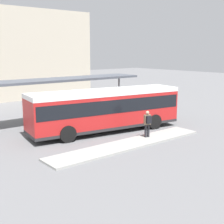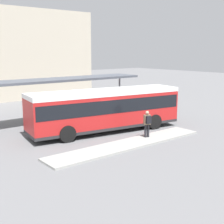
% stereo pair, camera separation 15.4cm
% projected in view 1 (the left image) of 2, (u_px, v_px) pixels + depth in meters
% --- Properties ---
extents(ground_plane, '(120.00, 120.00, 0.00)m').
position_uv_depth(ground_plane, '(106.00, 131.00, 22.08)').
color(ground_plane, slate).
extents(curb_island, '(11.01, 1.80, 0.12)m').
position_uv_depth(curb_island, '(129.00, 144.00, 18.85)').
color(curb_island, '#9E9E99').
rests_on(curb_island, ground_plane).
extents(city_bus, '(11.19, 4.13, 2.95)m').
position_uv_depth(city_bus, '(106.00, 107.00, 21.75)').
color(city_bus, red).
rests_on(city_bus, ground_plane).
extents(pedestrian_waiting, '(0.49, 0.53, 1.72)m').
position_uv_depth(pedestrian_waiting, '(148.00, 122.00, 19.94)').
color(pedestrian_waiting, '#232328').
rests_on(pedestrian_waiting, curb_island).
extents(bicycle_yellow, '(0.48, 1.62, 0.71)m').
position_uv_depth(bicycle_yellow, '(166.00, 105.00, 30.52)').
color(bicycle_yellow, black).
rests_on(bicycle_yellow, ground_plane).
extents(bicycle_green, '(0.48, 1.77, 0.76)m').
position_uv_depth(bicycle_green, '(158.00, 105.00, 30.85)').
color(bicycle_green, black).
rests_on(bicycle_green, ground_plane).
extents(bicycle_orange, '(0.48, 1.60, 0.70)m').
position_uv_depth(bicycle_orange, '(155.00, 104.00, 31.60)').
color(bicycle_orange, black).
rests_on(bicycle_orange, ground_plane).
extents(station_shelter, '(13.41, 2.68, 3.46)m').
position_uv_depth(station_shelter, '(65.00, 80.00, 24.87)').
color(station_shelter, '#4C515B').
rests_on(station_shelter, ground_plane).
extents(potted_planter_near_shelter, '(1.00, 1.00, 1.50)m').
position_uv_depth(potted_planter_near_shelter, '(141.00, 108.00, 26.90)').
color(potted_planter_near_shelter, slate).
rests_on(potted_planter_near_shelter, ground_plane).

